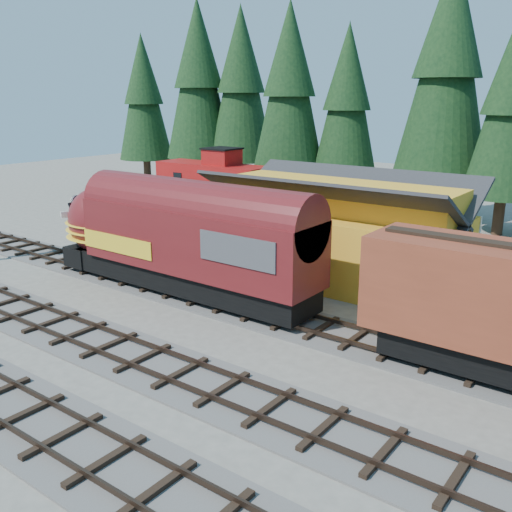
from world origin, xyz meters
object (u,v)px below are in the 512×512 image
Objects in this scene: locomotive at (172,242)px; depot at (338,220)px; pickup_truck_a at (161,245)px; pickup_truck_b at (147,221)px; caboose at (213,186)px.

depot is at bearing 51.91° from locomotive.
pickup_truck_b is at bearing 58.28° from pickup_truck_a.
caboose is 6.95m from pickup_truck_b.
caboose is at bearing 152.95° from depot.
depot is at bearing -65.81° from pickup_truck_a.
caboose is 1.39× the size of pickup_truck_a.
pickup_truck_a is at bearing -160.09° from depot.
pickup_truck_a is (5.53, -10.82, -1.49)m from caboose.
locomotive is at bearing -142.56° from pickup_truck_b.
depot is 16.50m from caboose.
pickup_truck_b is at bearing -90.43° from caboose.
caboose is 12.24m from pickup_truck_a.
depot is 14.91m from pickup_truck_b.
caboose is at bearing 31.34° from pickup_truck_a.
caboose reaches higher than pickup_truck_a.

